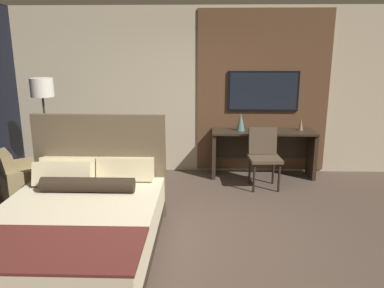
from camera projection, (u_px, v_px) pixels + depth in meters
The scene contains 11 objects.
ground_plane at pixel (182, 241), 4.22m from camera, with size 16.00×16.00×0.00m, color #4C3D33.
wall_back_tv_panel at pixel (200, 92), 6.38m from camera, with size 7.20×0.09×2.80m.
bed at pixel (77, 226), 3.87m from camera, with size 1.65×2.22×1.33m.
desk at pixel (263, 145), 6.30m from camera, with size 1.71×0.50×0.79m.
tv at pixel (263, 91), 6.28m from camera, with size 1.19×0.04×0.67m.
desk_chair at pixel (264, 152), 5.80m from camera, with size 0.50×0.50×0.92m.
armchair_by_window at pixel (28, 182), 5.35m from camera, with size 0.99×0.99×0.75m.
floor_lamp at pixel (43, 96), 5.63m from camera, with size 0.34×0.34×1.69m.
vase_tall at pixel (241, 122), 6.19m from camera, with size 0.14×0.14×0.30m.
vase_short at pixel (301, 124), 6.23m from camera, with size 0.08×0.08×0.21m.
book at pixel (257, 130), 6.17m from camera, with size 0.26×0.21×0.03m.
Camera 1 is at (0.23, -3.82, 2.10)m, focal length 35.00 mm.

